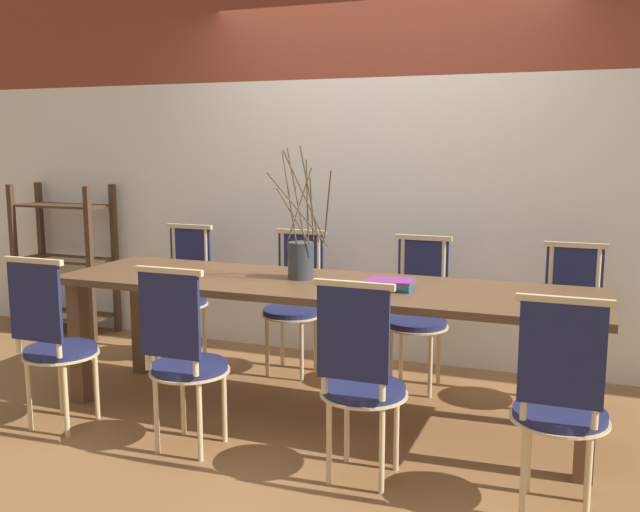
{
  "coord_description": "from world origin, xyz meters",
  "views": [
    {
      "loc": [
        1.39,
        -3.63,
        1.55
      ],
      "look_at": [
        0.0,
        0.0,
        0.93
      ],
      "focal_mm": 40.0,
      "sensor_mm": 36.0,
      "label": 1
    }
  ],
  "objects_px": {
    "chair_near_center": "(361,377)",
    "book_stack": "(390,284)",
    "vase_centerpiece": "(301,257)",
    "dining_table": "(320,299)",
    "shelving_rack": "(65,260)",
    "chair_far_center": "(418,309)"
  },
  "relations": [
    {
      "from": "book_stack",
      "to": "chair_far_center",
      "type": "bearing_deg",
      "value": 91.2
    },
    {
      "from": "dining_table",
      "to": "shelving_rack",
      "type": "xyz_separation_m",
      "value": [
        -2.6,
        0.96,
        -0.08
      ]
    },
    {
      "from": "chair_near_center",
      "to": "vase_centerpiece",
      "type": "relative_size",
      "value": 1.28
    },
    {
      "from": "dining_table",
      "to": "shelving_rack",
      "type": "height_order",
      "value": "shelving_rack"
    },
    {
      "from": "chair_near_center",
      "to": "chair_far_center",
      "type": "distance_m",
      "value": 1.38
    },
    {
      "from": "dining_table",
      "to": "vase_centerpiece",
      "type": "height_order",
      "value": "vase_centerpiece"
    },
    {
      "from": "chair_near_center",
      "to": "shelving_rack",
      "type": "height_order",
      "value": "shelving_rack"
    },
    {
      "from": "vase_centerpiece",
      "to": "shelving_rack",
      "type": "distance_m",
      "value": 2.63
    },
    {
      "from": "dining_table",
      "to": "book_stack",
      "type": "relative_size",
      "value": 12.09
    },
    {
      "from": "chair_near_center",
      "to": "vase_centerpiece",
      "type": "xyz_separation_m",
      "value": [
        -0.6,
        0.76,
        0.4
      ]
    },
    {
      "from": "vase_centerpiece",
      "to": "book_stack",
      "type": "xyz_separation_m",
      "value": [
        0.56,
        -0.11,
        -0.1
      ]
    },
    {
      "from": "chair_near_center",
      "to": "chair_far_center",
      "type": "bearing_deg",
      "value": 92.55
    },
    {
      "from": "dining_table",
      "to": "chair_far_center",
      "type": "xyz_separation_m",
      "value": [
        0.4,
        0.69,
        -0.18
      ]
    },
    {
      "from": "dining_table",
      "to": "vase_centerpiece",
      "type": "relative_size",
      "value": 4.05
    },
    {
      "from": "dining_table",
      "to": "chair_far_center",
      "type": "bearing_deg",
      "value": 59.97
    },
    {
      "from": "dining_table",
      "to": "chair_near_center",
      "type": "relative_size",
      "value": 3.17
    },
    {
      "from": "book_stack",
      "to": "shelving_rack",
      "type": "distance_m",
      "value": 3.18
    },
    {
      "from": "chair_near_center",
      "to": "book_stack",
      "type": "height_order",
      "value": "chair_near_center"
    },
    {
      "from": "vase_centerpiece",
      "to": "dining_table",
      "type": "bearing_deg",
      "value": -26.05
    },
    {
      "from": "shelving_rack",
      "to": "vase_centerpiece",
      "type": "bearing_deg",
      "value": -20.0
    },
    {
      "from": "chair_far_center",
      "to": "vase_centerpiece",
      "type": "bearing_deg",
      "value": 48.88
    },
    {
      "from": "book_stack",
      "to": "shelving_rack",
      "type": "xyz_separation_m",
      "value": [
        -3.01,
        1.0,
        -0.2
      ]
    }
  ]
}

